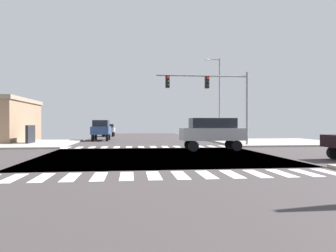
% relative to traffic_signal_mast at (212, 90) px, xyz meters
% --- Properties ---
extents(ground, '(90.00, 90.00, 0.05)m').
position_rel_traffic_signal_mast_xyz_m(ground, '(-5.29, -7.46, -4.81)').
color(ground, '#3D3637').
extents(sidewalk_corner_ne, '(12.00, 12.00, 0.14)m').
position_rel_traffic_signal_mast_xyz_m(sidewalk_corner_ne, '(7.71, 4.54, -4.72)').
color(sidewalk_corner_ne, '#A09B91').
rests_on(sidewalk_corner_ne, ground).
extents(sidewalk_corner_nw, '(12.00, 12.00, 0.14)m').
position_rel_traffic_signal_mast_xyz_m(sidewalk_corner_nw, '(-18.29, 4.54, -4.72)').
color(sidewalk_corner_nw, '#A29F94').
rests_on(sidewalk_corner_nw, ground).
extents(crosswalk_near, '(13.50, 2.00, 0.01)m').
position_rel_traffic_signal_mast_xyz_m(crosswalk_near, '(-5.54, -14.76, -4.78)').
color(crosswalk_near, silver).
rests_on(crosswalk_near, ground).
extents(crosswalk_far, '(13.50, 2.00, 0.01)m').
position_rel_traffic_signal_mast_xyz_m(crosswalk_far, '(-5.54, -0.16, -4.78)').
color(crosswalk_far, silver).
rests_on(crosswalk_far, ground).
extents(traffic_signal_mast, '(8.00, 0.55, 6.41)m').
position_rel_traffic_signal_mast_xyz_m(traffic_signal_mast, '(0.00, 0.00, 0.00)').
color(traffic_signal_mast, gray).
rests_on(traffic_signal_mast, ground).
extents(street_lamp, '(1.78, 0.32, 9.16)m').
position_rel_traffic_signal_mast_xyz_m(street_lamp, '(2.71, 7.90, 0.60)').
color(street_lamp, gray).
rests_on(street_lamp, ground).
extents(sedan_nearside_1, '(1.80, 4.30, 1.88)m').
position_rel_traffic_signal_mast_xyz_m(sedan_nearside_1, '(-10.29, 22.95, -3.67)').
color(sedan_nearside_1, black).
rests_on(sedan_nearside_1, ground).
extents(suv_farside_1, '(4.60, 1.96, 2.34)m').
position_rel_traffic_signal_mast_xyz_m(suv_farside_1, '(-0.98, -3.96, -3.39)').
color(suv_farside_1, black).
rests_on(suv_farside_1, ground).
extents(suv_trailing_2, '(1.96, 4.60, 2.34)m').
position_rel_traffic_signal_mast_xyz_m(suv_trailing_2, '(-10.29, 10.79, -3.39)').
color(suv_trailing_2, black).
rests_on(suv_trailing_2, ground).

